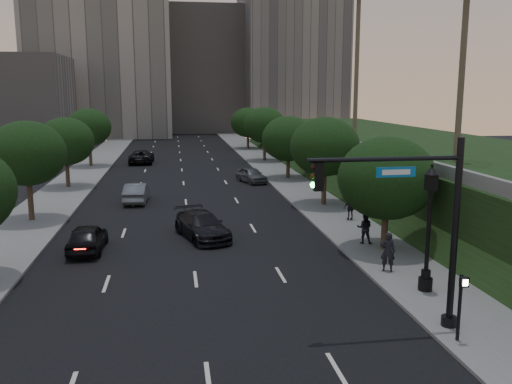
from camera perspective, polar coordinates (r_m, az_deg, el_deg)
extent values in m
plane|color=black|center=(20.80, -5.78, -13.75)|extent=(160.00, 160.00, 0.00)
cube|color=black|center=(49.69, -7.59, 0.53)|extent=(16.00, 140.00, 0.02)
cube|color=slate|center=(50.90, 4.02, 0.91)|extent=(4.50, 140.00, 0.15)
cube|color=slate|center=(50.56, -19.28, 0.27)|extent=(4.50, 140.00, 0.15)
cube|color=black|center=(52.62, 17.14, 2.90)|extent=(18.00, 90.00, 4.00)
cube|color=slate|center=(49.27, 8.30, 5.52)|extent=(0.35, 90.00, 0.70)
cube|color=gray|center=(111.98, -15.89, 13.92)|extent=(26.00, 20.00, 32.00)
cube|color=gray|center=(121.23, -5.58, 12.55)|extent=(22.00, 18.00, 26.00)
cube|color=gray|center=(117.99, 3.62, 15.07)|extent=(20.00, 22.00, 36.00)
cube|color=gray|center=(92.46, -24.77, 8.59)|extent=(18.00, 16.00, 14.00)
cylinder|color=#38281C|center=(30.01, 13.39, -3.47)|extent=(0.36, 0.36, 2.86)
ellipsoid|color=black|center=(29.51, 13.61, 1.44)|extent=(5.20, 5.20, 4.42)
cylinder|color=#38281C|center=(41.10, 7.17, 0.72)|extent=(0.36, 0.36, 3.21)
ellipsoid|color=black|center=(40.71, 7.26, 4.77)|extent=(5.20, 5.20, 4.42)
cylinder|color=#38281C|center=(53.60, 3.39, 2.86)|extent=(0.36, 0.36, 2.86)
ellipsoid|color=black|center=(53.32, 3.42, 5.63)|extent=(5.20, 5.20, 4.42)
cylinder|color=#38281C|center=(67.24, 0.90, 4.58)|extent=(0.36, 0.36, 3.21)
ellipsoid|color=black|center=(67.01, 0.91, 7.06)|extent=(5.20, 5.20, 4.42)
cylinder|color=#38281C|center=(82.02, -0.85, 5.52)|extent=(0.36, 0.36, 2.86)
ellipsoid|color=black|center=(81.84, -0.86, 7.33)|extent=(5.20, 5.20, 4.42)
cylinder|color=#38281C|center=(38.76, -22.66, -0.58)|extent=(0.36, 0.36, 3.26)
ellipsoid|color=black|center=(38.35, -22.97, 3.77)|extent=(5.00, 5.00, 4.25)
cylinder|color=#38281C|center=(51.32, -19.23, 2.03)|extent=(0.36, 0.36, 2.99)
ellipsoid|color=black|center=(51.02, -19.42, 5.05)|extent=(5.00, 5.00, 4.25)
cylinder|color=#38281C|center=(65.02, -17.04, 3.94)|extent=(0.36, 0.36, 3.26)
ellipsoid|color=black|center=(64.77, -17.18, 6.54)|extent=(5.00, 5.00, 4.25)
cylinder|color=#4C4233|center=(37.74, 20.87, 12.06)|extent=(0.40, 0.40, 12.00)
cylinder|color=#4C4233|center=(51.84, 10.57, 13.33)|extent=(0.40, 0.40, 14.50)
cylinder|color=black|center=(20.40, 20.18, -4.42)|extent=(0.24, 0.24, 7.00)
cylinder|color=black|center=(21.43, 19.62, -12.85)|extent=(0.56, 0.56, 0.50)
cylinder|color=black|center=(18.73, 13.45, 3.39)|extent=(5.40, 0.16, 0.16)
cube|color=black|center=(18.07, 6.60, 1.60)|extent=(0.32, 0.22, 0.95)
sphere|color=black|center=(17.97, 6.06, 2.63)|extent=(0.20, 0.20, 0.20)
sphere|color=#3F2B0A|center=(18.02, 6.05, 1.68)|extent=(0.20, 0.20, 0.20)
sphere|color=#19F24C|center=(18.06, 6.03, 0.74)|extent=(0.20, 0.20, 0.20)
cube|color=#0D6BB3|center=(18.94, 14.52, 2.05)|extent=(1.40, 0.05, 0.35)
cylinder|color=black|center=(24.63, 17.37, -9.38)|extent=(0.60, 0.60, 0.70)
cylinder|color=black|center=(24.47, 17.44, -8.28)|extent=(0.40, 0.40, 0.40)
cylinder|color=black|center=(23.93, 17.69, -3.85)|extent=(0.18, 0.18, 3.60)
cube|color=black|center=(23.53, 17.97, 1.00)|extent=(0.42, 0.42, 0.70)
cone|color=black|center=(23.45, 18.04, 2.20)|extent=(0.64, 0.64, 0.35)
sphere|color=black|center=(23.43, 18.07, 2.69)|extent=(0.14, 0.14, 0.14)
cylinder|color=black|center=(20.01, 20.61, -11.52)|extent=(0.12, 0.12, 2.50)
cube|color=black|center=(19.51, 21.07, -8.83)|extent=(0.30, 0.14, 0.35)
cube|color=white|center=(19.44, 21.19, -8.90)|extent=(0.18, 0.02, 0.22)
imported|color=black|center=(30.77, -17.34, -4.61)|extent=(1.88, 4.49, 1.52)
imported|color=#595C61|center=(43.31, -12.44, -0.07)|extent=(1.91, 4.79, 1.55)
imported|color=black|center=(67.08, -11.95, 3.66)|extent=(2.91, 5.98, 1.64)
imported|color=black|center=(32.12, -5.71, -3.53)|extent=(3.60, 5.71, 1.54)
imported|color=#4F5256|center=(51.61, -0.49, 1.81)|extent=(2.97, 4.64, 1.47)
imported|color=black|center=(26.45, 13.71, -6.12)|extent=(0.81, 0.68, 1.90)
imported|color=black|center=(30.93, 11.35, -3.72)|extent=(1.04, 0.92, 1.78)
imported|color=black|center=(36.42, 9.93, -1.67)|extent=(0.95, 0.41, 1.61)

